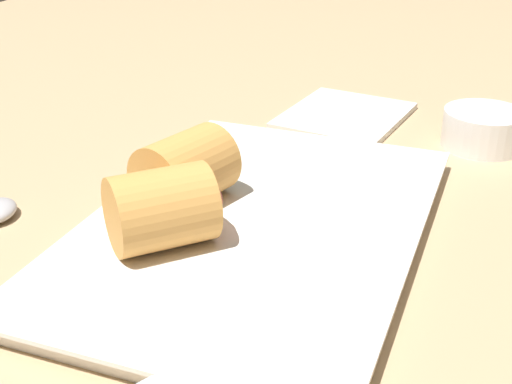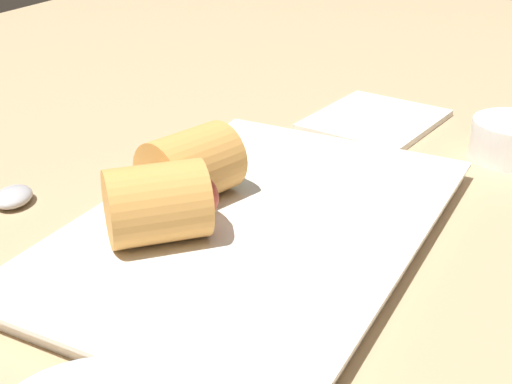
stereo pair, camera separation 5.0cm
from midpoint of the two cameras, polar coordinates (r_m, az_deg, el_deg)
table_surface at (r=49.66cm, az=5.48°, el=-4.09°), size 180.00×140.00×2.00cm
serving_plate at (r=47.54cm, az=3.02°, el=-3.03°), size 32.16×21.14×1.50cm
roll_front_left at (r=43.88cm, az=-4.19°, el=-0.93°), size 7.83×7.81×4.96cm
roll_front_right at (r=49.04cm, az=-1.96°, el=2.15°), size 7.46×6.53×4.96cm
spoon at (r=52.74cm, az=-17.14°, el=-1.42°), size 16.41×7.72×1.20cm
napkin at (r=69.12cm, az=11.57°, el=5.61°), size 13.72×12.13×0.60cm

